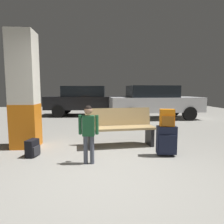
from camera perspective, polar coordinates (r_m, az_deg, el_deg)
name	(u,v)px	position (r m, az deg, el deg)	size (l,w,h in m)	color
ground_plane	(99,129)	(7.05, -3.61, -4.86)	(18.00, 18.00, 0.10)	gray
structural_pillar	(24,91)	(4.95, -23.86, 5.54)	(0.57, 0.57, 2.62)	orange
bench	(120,127)	(4.70, 2.23, -4.42)	(1.65, 0.70, 0.89)	tan
suitcase	(166,140)	(4.16, 15.37, -7.79)	(0.40, 0.26, 0.60)	#191E33
backpack_bright	(167,118)	(4.08, 15.55, -1.64)	(0.30, 0.23, 0.34)	orange
child	(88,128)	(3.55, -6.76, -4.63)	(0.36, 0.22, 1.05)	#4C5160
backpack_dark_floor	(33,148)	(4.32, -21.84, -9.62)	(0.25, 0.31, 0.34)	black
parked_car_far	(87,100)	(10.34, -7.28, 3.46)	(4.21, 2.03, 1.51)	black
parked_car_near	(154,101)	(9.34, 11.87, 3.06)	(4.17, 1.94, 1.51)	silver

